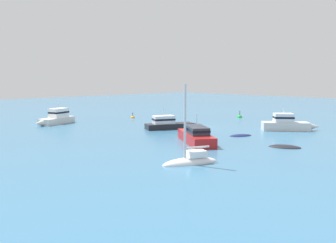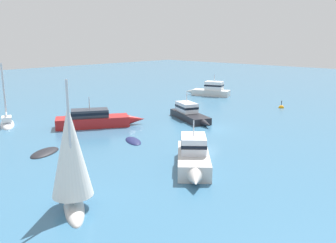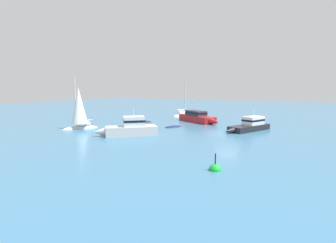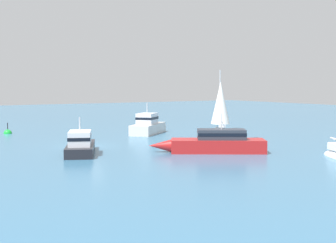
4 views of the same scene
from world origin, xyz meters
The scene contains 8 objects.
ground_plane centered at (0.00, 0.00, 0.00)m, with size 160.00×160.00×0.00m, color teal.
sloop centered at (-5.32, 17.92, 2.53)m, with size 4.53×3.13×7.01m.
motor_cruiser centered at (8.20, 6.87, 0.73)m, with size 5.98×8.15×2.93m.
skiff centered at (1.56, 7.81, 0.00)m, with size 2.92×2.18×0.39m.
launch centered at (-6.23, 9.35, 0.81)m, with size 5.78×6.28×3.18m.
tender centered at (4.03, 14.51, 0.00)m, with size 2.67×3.30×0.47m.
cabin_cruiser centered at (3.51, -1.88, 0.67)m, with size 7.51×4.36×2.73m.
mooring_buoy centered at (-13.88, -3.01, 0.01)m, with size 0.84×0.84×1.53m.
Camera 4 is at (36.78, -14.82, 5.13)m, focal length 51.52 mm.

